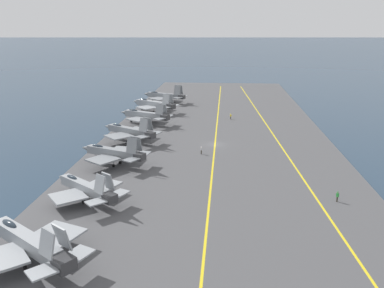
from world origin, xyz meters
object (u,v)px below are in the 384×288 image
parked_jet_nearest (28,242)px  parked_jet_fifth (145,115)px  parked_jet_third (113,152)px  crew_green_vest (337,196)px  crew_white_vest (201,150)px  parked_jet_second (86,188)px  parked_jet_sixth (154,104)px  parked_jet_seventh (165,96)px  parked_jet_fourth (129,131)px  crew_yellow_vest (231,116)px

parked_jet_nearest → parked_jet_fifth: bearing=0.0°
parked_jet_third → parked_jet_nearest: bearing=179.1°
parked_jet_fifth → crew_green_vest: (-50.01, -40.71, -1.69)m
parked_jet_third → crew_white_vest: 19.24m
parked_jet_second → parked_jet_sixth: (70.11, 1.29, 0.38)m
parked_jet_nearest → crew_green_vest: bearing=-63.1°
parked_jet_nearest → parked_jet_seventh: bearing=-0.3°
parked_jet_third → parked_jet_sixth: (52.73, 1.06, -0.06)m
parked_jet_second → parked_jet_fourth: 34.77m
parked_jet_fourth → parked_jet_sixth: (35.37, 0.26, -0.04)m
parked_jet_second → parked_jet_fourth: size_ratio=0.90×
parked_jet_seventh → parked_jet_sixth: bearing=176.3°
parked_jet_third → parked_jet_fourth: bearing=2.6°
crew_white_vest → parked_jet_second: bearing=147.1°
crew_yellow_vest → parked_jet_fifth: bearing=108.6°
parked_jet_third → crew_white_vest: parked_jet_third is taller
parked_jet_third → parked_jet_fourth: 17.39m
parked_jet_third → crew_white_vest: bearing=-63.0°
parked_jet_third → crew_white_vest: (8.70, -17.08, -1.64)m
crew_white_vest → parked_jet_third: bearing=117.0°
parked_jet_fifth → crew_white_vest: 32.12m
parked_jet_fifth → parked_jet_seventh: size_ratio=0.95×
parked_jet_nearest → crew_white_vest: bearing=-21.9°
crew_green_vest → parked_jet_fourth: bearing=52.1°
parked_jet_fifth → crew_yellow_vest: size_ratio=9.39×
parked_jet_seventh → crew_white_vest: 63.09m
crew_green_vest → crew_yellow_vest: bearing=15.7°
parked_jet_second → crew_white_vest: size_ratio=7.93×
parked_jet_sixth → crew_white_vest: bearing=-157.6°
crew_white_vest → parked_jet_fourth: bearing=64.1°
parked_jet_nearest → crew_yellow_vest: (78.84, -24.36, -1.72)m
parked_jet_third → crew_green_vest: parked_jet_third is taller
parked_jet_third → crew_yellow_vest: 49.78m
parked_jet_nearest → parked_jet_second: (17.77, -0.79, -0.47)m
parked_jet_sixth → crew_yellow_vest: 26.50m
parked_jet_third → crew_green_vest: bearing=-109.9°
parked_jet_third → crew_yellow_vest: (43.69, -23.80, -1.68)m
parked_jet_fifth → crew_green_vest: size_ratio=9.22×
parked_jet_third → parked_jet_seventh: (69.42, -0.03, -0.04)m
parked_jet_sixth → crew_white_vest: size_ratio=9.34×
parked_jet_nearest → parked_jet_seventh: 104.57m
parked_jet_second → parked_jet_sixth: parked_jet_sixth is taller
parked_jet_nearest → crew_green_vest: (20.62, -40.69, -1.70)m
parked_jet_fifth → crew_white_vest: bearing=-146.6°
parked_jet_nearest → parked_jet_sixth: bearing=0.3°
parked_jet_fifth → parked_jet_seventh: 33.96m
parked_jet_third → parked_jet_fifth: parked_jet_third is taller
parked_jet_nearest → parked_jet_third: parked_jet_third is taller
crew_yellow_vest → crew_white_vest: 35.64m
parked_jet_fifth → crew_green_vest: bearing=-140.9°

